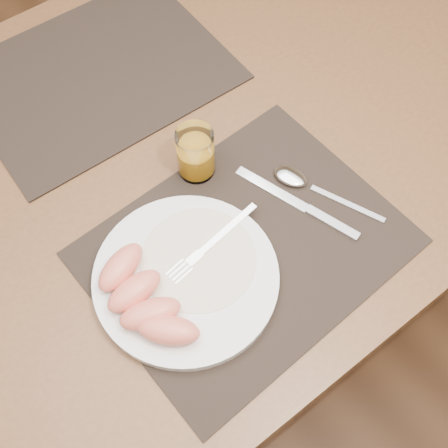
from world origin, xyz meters
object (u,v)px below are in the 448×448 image
placemat_far (97,74)px  plate (186,277)px  placemat_near (246,247)px  fork (206,248)px  table (159,187)px  juice_glass (196,155)px  knife (307,209)px  spoon (299,180)px

placemat_far → plate: (-0.11, -0.43, 0.01)m
placemat_near → fork: (-0.05, 0.03, 0.02)m
table → juice_glass: 0.15m
plate → fork: fork is taller
table → placemat_far: 0.24m
knife → spoon: bearing=63.2°
table → fork: (-0.03, -0.19, 0.11)m
placemat_near → placemat_far: size_ratio=1.00×
plate → spoon: (0.24, 0.03, -0.00)m
spoon → juice_glass: (-0.12, 0.12, 0.03)m
plate → placemat_near: bearing=-5.7°
plate → table: bearing=68.4°
placemat_far → plate: 0.44m
table → placemat_near: bearing=-84.8°
spoon → placemat_near: bearing=-164.1°
plate → fork: bearing=18.6°
knife → spoon: spoon is taller
placemat_far → fork: size_ratio=2.57×
placemat_far → fork: (-0.06, -0.41, 0.02)m
table → knife: bearing=-59.0°
placemat_far → spoon: 0.42m
juice_glass → placemat_near: bearing=-98.4°
table → plate: 0.24m
spoon → plate: bearing=-173.1°
knife → fork: bearing=168.9°
placemat_near → spoon: (0.14, 0.04, 0.01)m
knife → juice_glass: (-0.09, 0.17, 0.04)m
placemat_far → knife: size_ratio=2.10×
placemat_near → spoon: 0.14m
table → placemat_near: 0.24m
plate → knife: size_ratio=1.26×
plate → spoon: 0.24m
placemat_near → juice_glass: juice_glass is taller
plate → knife: bearing=-4.4°
table → fork: bearing=-99.9°
placemat_far → spoon: bearing=-71.3°
table → plate: (-0.08, -0.21, 0.10)m
fork → knife: bearing=-11.1°
table → placemat_far: size_ratio=3.11×
placemat_near → knife: bearing=-3.1°
table → placemat_far: (0.02, 0.22, 0.09)m
table → spoon: size_ratio=7.60×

